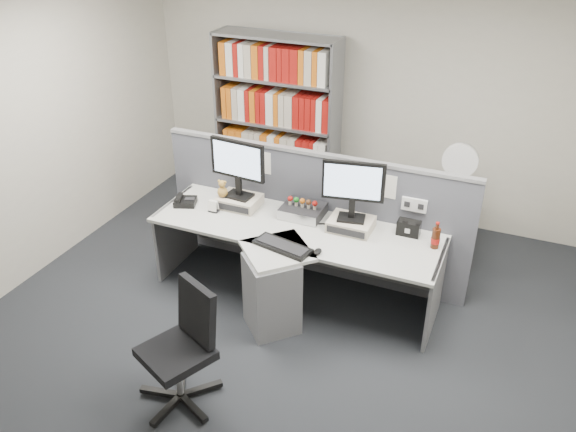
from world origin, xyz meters
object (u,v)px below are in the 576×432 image
at_px(speaker, 409,228).
at_px(office_chair, 184,344).
at_px(desk_calendar, 213,207).
at_px(shelving_unit, 277,126).
at_px(filing_cabinet, 450,228).
at_px(keyboard, 283,246).
at_px(desk, 286,265).
at_px(desktop_pc, 303,211).
at_px(cola_bottle, 436,238).
at_px(monitor_right, 353,186).
at_px(monitor_left, 238,164).
at_px(desk_phone, 185,201).
at_px(mouse, 318,252).
at_px(desk_fan, 460,164).

bearing_deg(speaker, office_chair, -123.96).
distance_m(desk_calendar, shelving_unit, 1.67).
height_order(speaker, filing_cabinet, speaker).
bearing_deg(keyboard, speaker, 34.45).
bearing_deg(keyboard, desk, 103.29).
relative_size(keyboard, speaker, 2.69).
bearing_deg(desktop_pc, cola_bottle, -3.58).
height_order(speaker, cola_bottle, cola_bottle).
bearing_deg(monitor_right, cola_bottle, -1.11).
bearing_deg(office_chair, keyboard, 76.48).
relative_size(monitor_left, office_chair, 0.60).
relative_size(desk, monitor_right, 4.78).
bearing_deg(desktop_pc, desk_phone, -168.00).
bearing_deg(cola_bottle, office_chair, -131.23).
relative_size(desk, shelving_unit, 1.30).
xyz_separation_m(keyboard, office_chair, (-0.27, -1.14, -0.23)).
bearing_deg(mouse, cola_bottle, 28.52).
xyz_separation_m(desktop_pc, mouse, (0.35, -0.55, -0.03)).
height_order(keyboard, desk_calendar, desk_calendar).
bearing_deg(office_chair, desk_phone, 120.95).
height_order(monitor_right, office_chair, monitor_right).
relative_size(mouse, desk_phone, 0.40).
bearing_deg(desk_calendar, speaker, 9.70).
distance_m(cola_bottle, office_chair, 2.21).
bearing_deg(office_chair, cola_bottle, 48.77).
relative_size(monitor_left, desktop_pc, 1.50).
bearing_deg(desk, monitor_left, 149.03).
height_order(desk, monitor_left, monitor_left).
height_order(mouse, cola_bottle, cola_bottle).
height_order(monitor_right, shelving_unit, shelving_unit).
bearing_deg(keyboard, desk_phone, 163.46).
bearing_deg(monitor_right, desktop_pc, 172.64).
xyz_separation_m(monitor_left, filing_cabinet, (1.84, 1.02, -0.80)).
bearing_deg(desk, speaker, 27.45).
height_order(desk, office_chair, office_chair).
distance_m(monitor_right, filing_cabinet, 1.49).
height_order(monitor_left, shelving_unit, shelving_unit).
relative_size(monitor_right, desk_calendar, 4.90).
distance_m(filing_cabinet, desk_fan, 0.70).
distance_m(monitor_left, cola_bottle, 1.87).
bearing_deg(monitor_left, speaker, 3.91).
relative_size(monitor_left, cola_bottle, 2.32).
relative_size(desktop_pc, keyboard, 0.70).
bearing_deg(monitor_left, keyboard, -37.74).
relative_size(monitor_right, cola_bottle, 2.26).
xyz_separation_m(keyboard, filing_cabinet, (1.17, 1.54, -0.39)).
distance_m(desk, desktop_pc, 0.54).
height_order(monitor_right, filing_cabinet, monitor_right).
distance_m(keyboard, office_chair, 1.19).
bearing_deg(desk_calendar, keyboard, -21.22).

